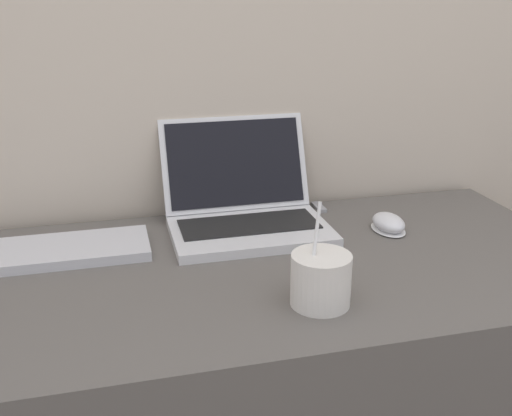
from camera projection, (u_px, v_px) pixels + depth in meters
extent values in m
cube|color=silver|center=(251.00, 232.00, 1.27)|extent=(0.33, 0.22, 0.02)
cube|color=black|center=(249.00, 224.00, 1.28)|extent=(0.29, 0.12, 0.00)
cube|color=silver|center=(235.00, 163.00, 1.37)|extent=(0.33, 0.09, 0.20)
cube|color=black|center=(235.00, 163.00, 1.37)|extent=(0.31, 0.08, 0.18)
cylinder|color=silver|center=(321.00, 280.00, 0.99)|extent=(0.10, 0.10, 0.09)
cylinder|color=black|center=(322.00, 257.00, 0.97)|extent=(0.09, 0.09, 0.01)
cylinder|color=white|center=(315.00, 247.00, 0.97)|extent=(0.03, 0.04, 0.14)
ellipsoid|color=white|center=(388.00, 229.00, 1.31)|extent=(0.07, 0.10, 0.01)
ellipsoid|color=silver|center=(389.00, 223.00, 1.30)|extent=(0.06, 0.09, 0.04)
cube|color=silver|center=(43.00, 252.00, 1.17)|extent=(0.41, 0.15, 0.02)
cube|color=#99999E|center=(319.00, 207.00, 1.43)|extent=(0.02, 0.06, 0.01)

